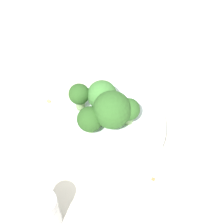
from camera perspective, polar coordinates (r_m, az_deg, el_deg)
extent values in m
plane|color=beige|center=(0.61, 0.00, -3.79)|extent=(3.00, 3.00, 0.00)
cylinder|color=silver|center=(0.59, 0.00, -2.86)|extent=(0.17, 0.17, 0.04)
cylinder|color=#8EB770|center=(0.58, -1.49, 1.40)|extent=(0.02, 0.02, 0.03)
sphere|color=#3D7533|center=(0.56, -1.54, 2.61)|extent=(0.05, 0.05, 0.05)
cylinder|color=#7A9E5B|center=(0.56, -3.29, -2.13)|extent=(0.01, 0.01, 0.02)
sphere|color=#28511E|center=(0.54, -3.38, -1.10)|extent=(0.04, 0.04, 0.04)
cylinder|color=#8EB770|center=(0.56, -0.09, -0.73)|extent=(0.02, 0.02, 0.03)
sphere|color=#2D5B23|center=(0.54, -0.09, 0.70)|extent=(0.06, 0.06, 0.06)
cylinder|color=#7A9E5B|center=(0.58, -4.82, 1.61)|extent=(0.02, 0.02, 0.03)
sphere|color=#28511E|center=(0.57, -4.96, 2.83)|extent=(0.03, 0.03, 0.03)
cylinder|color=#7A9E5B|center=(0.57, 2.49, -0.69)|extent=(0.02, 0.02, 0.03)
sphere|color=#2D5B23|center=(0.55, 2.56, 0.40)|extent=(0.03, 0.03, 0.03)
cylinder|color=#B2B7BC|center=(0.53, -9.90, -14.82)|extent=(0.03, 0.03, 0.06)
cylinder|color=#B7B7BC|center=(0.50, -10.56, -13.35)|extent=(0.03, 0.03, 0.02)
cube|color=olive|center=(0.57, 6.29, -10.09)|extent=(0.01, 0.00, 0.01)
cube|color=tan|center=(0.65, -9.38, 1.99)|extent=(0.01, 0.01, 0.01)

